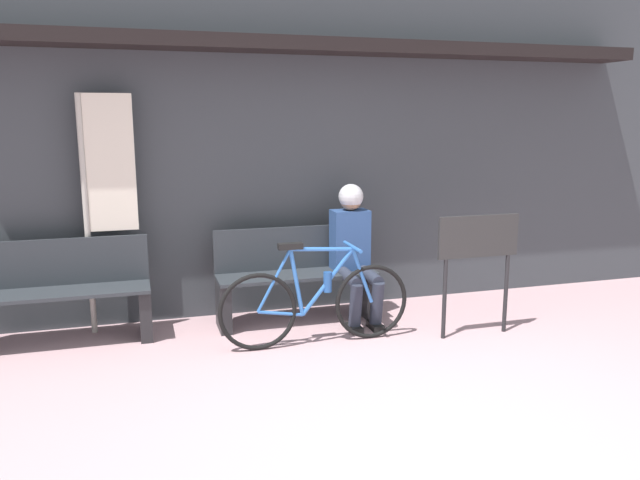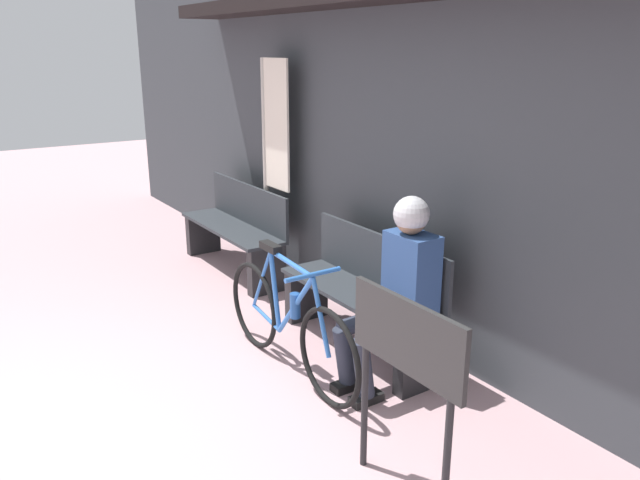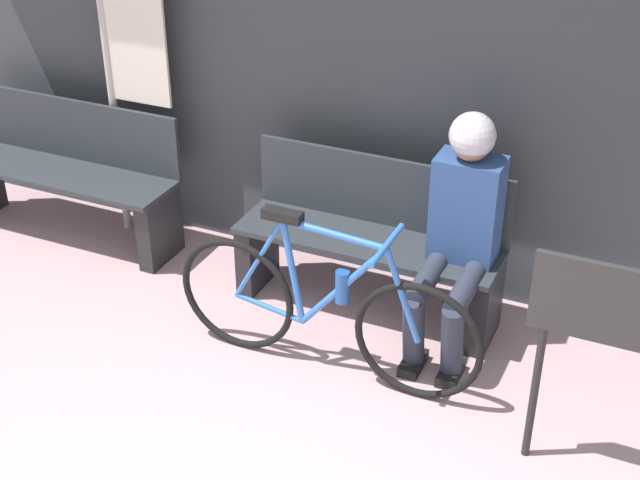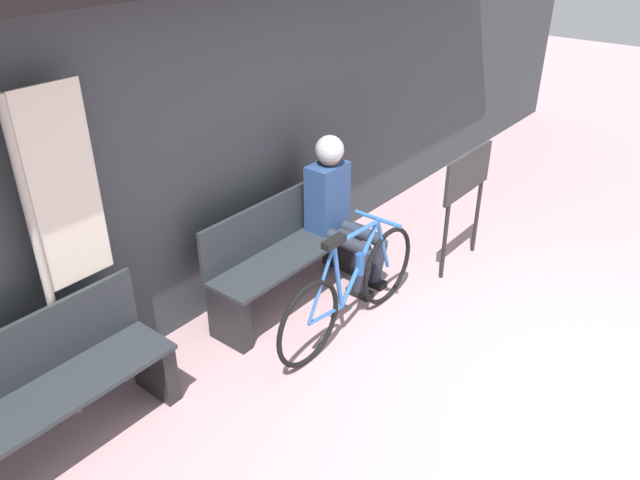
# 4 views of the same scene
# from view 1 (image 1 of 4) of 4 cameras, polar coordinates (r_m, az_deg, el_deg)

# --- Properties ---
(ground_plane) EXTENTS (24.00, 24.00, 0.00)m
(ground_plane) POSITION_cam_1_polar(r_m,az_deg,el_deg) (4.00, 9.61, -16.84)
(ground_plane) COLOR #C69EA3
(storefront_wall) EXTENTS (12.00, 0.56, 3.20)m
(storefront_wall) POSITION_cam_1_polar(r_m,az_deg,el_deg) (6.05, -1.25, 9.22)
(storefront_wall) COLOR #3D4247
(storefront_wall) RESTS_ON ground_plane
(park_bench_near) EXTENTS (1.46, 0.42, 0.87)m
(park_bench_near) POSITION_cam_1_polar(r_m,az_deg,el_deg) (5.77, -2.22, -3.60)
(park_bench_near) COLOR #2D3338
(park_bench_near) RESTS_ON ground_plane
(bicycle) EXTENTS (1.63, 0.40, 0.88)m
(bicycle) POSITION_cam_1_polar(r_m,az_deg,el_deg) (5.19, -0.34, -5.68)
(bicycle) COLOR black
(bicycle) RESTS_ON ground_plane
(person_seated) EXTENTS (0.34, 0.65, 1.27)m
(person_seated) POSITION_cam_1_polar(r_m,az_deg,el_deg) (5.74, 3.08, -0.33)
(person_seated) COLOR #2D3342
(person_seated) RESTS_ON ground_plane
(park_bench_far) EXTENTS (1.53, 0.42, 0.87)m
(park_bench_far) POSITION_cam_1_polar(r_m,az_deg,el_deg) (5.64, -23.07, -4.82)
(park_bench_far) COLOR #2D3338
(park_bench_far) RESTS_ON ground_plane
(banner_pole) EXTENTS (0.45, 0.05, 2.07)m
(banner_pole) POSITION_cam_1_polar(r_m,az_deg,el_deg) (5.64, -19.31, 5.00)
(banner_pole) COLOR #B7B2A8
(banner_pole) RESTS_ON ground_plane
(signboard) EXTENTS (0.75, 0.04, 1.06)m
(signboard) POSITION_cam_1_polar(r_m,az_deg,el_deg) (5.47, 14.25, -0.66)
(signboard) COLOR #232326
(signboard) RESTS_ON ground_plane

